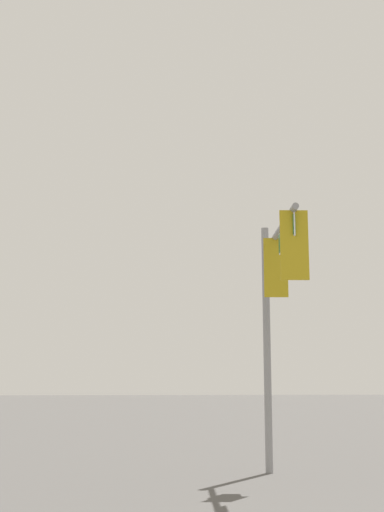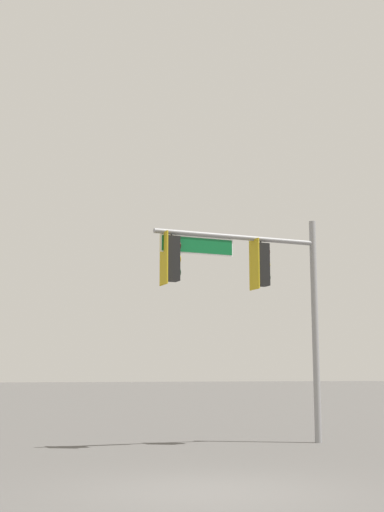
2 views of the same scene
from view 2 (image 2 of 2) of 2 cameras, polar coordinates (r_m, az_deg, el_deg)
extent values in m
plane|color=#514F4C|center=(10.88, 1.42, -18.40)|extent=(400.00, 400.00, 0.00)
cylinder|color=gray|center=(18.99, 9.83, -5.79)|extent=(0.18, 0.18, 5.77)
cylinder|color=gray|center=(18.20, 3.63, 1.51)|extent=(4.45, 0.84, 0.12)
cube|color=gold|center=(18.30, 5.01, -0.66)|extent=(0.11, 0.52, 1.30)
cube|color=black|center=(18.39, 5.54, -0.70)|extent=(0.41, 0.37, 1.10)
cylinder|color=black|center=(18.49, 5.51, 1.17)|extent=(0.04, 0.04, 0.12)
cylinder|color=#340503|center=(18.53, 6.07, 0.27)|extent=(0.06, 0.22, 0.22)
cylinder|color=yellow|center=(18.48, 6.08, -0.73)|extent=(0.06, 0.22, 0.22)
cylinder|color=black|center=(18.43, 6.10, -1.75)|extent=(0.06, 0.22, 0.22)
cube|color=gold|center=(17.32, -2.27, -0.18)|extent=(0.11, 0.52, 1.30)
cube|color=black|center=(17.38, -1.68, -0.22)|extent=(0.41, 0.37, 1.10)
cylinder|color=black|center=(17.49, -1.67, 1.75)|extent=(0.04, 0.04, 0.12)
cylinder|color=#340503|center=(17.51, -1.06, 0.80)|extent=(0.06, 0.22, 0.22)
cylinder|color=yellow|center=(17.45, -1.06, -0.26)|extent=(0.06, 0.22, 0.22)
cylinder|color=black|center=(17.40, -1.07, -1.34)|extent=(0.06, 0.22, 0.22)
cube|color=#0F602D|center=(17.70, 0.43, 0.85)|extent=(1.87, 0.34, 0.38)
cube|color=white|center=(17.70, 0.43, 0.85)|extent=(1.93, 0.33, 0.44)
camera|label=1|loc=(19.46, -43.30, -6.27)|focal=50.00mm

